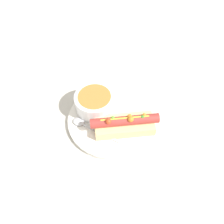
# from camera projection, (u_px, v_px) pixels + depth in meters

# --- Properties ---
(ground_plane) EXTENTS (4.00, 4.00, 0.00)m
(ground_plane) POSITION_uv_depth(u_px,v_px,m) (112.00, 120.00, 0.69)
(ground_plane) COLOR #BCB7AD
(dinner_plate) EXTENTS (0.27, 0.27, 0.01)m
(dinner_plate) POSITION_uv_depth(u_px,v_px,m) (112.00, 119.00, 0.68)
(dinner_plate) COLOR white
(dinner_plate) RESTS_ON ground_plane
(hot_dog) EXTENTS (0.18, 0.15, 0.06)m
(hot_dog) POSITION_uv_depth(u_px,v_px,m) (124.00, 124.00, 0.64)
(hot_dog) COLOR #E5C17F
(hot_dog) RESTS_ON dinner_plate
(soup_bowl) EXTENTS (0.12, 0.12, 0.06)m
(soup_bowl) POSITION_uv_depth(u_px,v_px,m) (95.00, 102.00, 0.67)
(soup_bowl) COLOR white
(soup_bowl) RESTS_ON dinner_plate
(spoon) EXTENTS (0.08, 0.15, 0.01)m
(spoon) POSITION_uv_depth(u_px,v_px,m) (85.00, 125.00, 0.66)
(spoon) COLOR #B7B7BC
(spoon) RESTS_ON dinner_plate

